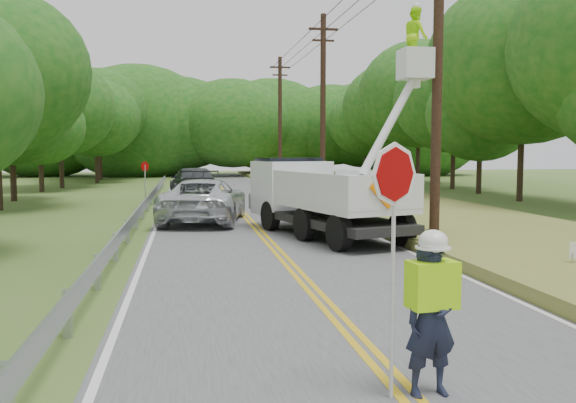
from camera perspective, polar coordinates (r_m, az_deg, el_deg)
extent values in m
plane|color=#3C5E21|center=(8.67, 6.89, -13.36)|extent=(140.00, 140.00, 0.00)
cube|color=#4A4A4D|center=(22.17, -3.49, -2.09)|extent=(7.20, 96.00, 0.02)
cube|color=gold|center=(22.16, -3.74, -2.06)|extent=(0.12, 96.00, 0.00)
cube|color=gold|center=(22.18, -3.23, -2.05)|extent=(0.12, 96.00, 0.00)
cube|color=silver|center=(22.07, -12.43, -2.19)|extent=(0.12, 96.00, 0.00)
cube|color=silver|center=(22.80, 5.17, -1.87)|extent=(0.12, 96.00, 0.00)
cube|color=#9EA2A5|center=(6.57, -25.34, -16.65)|extent=(0.12, 0.14, 0.70)
cube|color=#9EA2A5|center=(9.35, -20.33, -10.03)|extent=(0.12, 0.14, 0.70)
cube|color=#9EA2A5|center=(12.24, -17.74, -6.45)|extent=(0.12, 0.14, 0.70)
cube|color=#9EA2A5|center=(15.17, -16.16, -4.24)|extent=(0.12, 0.14, 0.70)
cube|color=#9EA2A5|center=(18.12, -15.10, -2.74)|extent=(0.12, 0.14, 0.70)
cube|color=#9EA2A5|center=(21.08, -14.34, -1.66)|extent=(0.12, 0.14, 0.70)
cube|color=#9EA2A5|center=(24.06, -13.77, -0.85)|extent=(0.12, 0.14, 0.70)
cube|color=#9EA2A5|center=(27.04, -13.32, -0.22)|extent=(0.12, 0.14, 0.70)
cube|color=#9EA2A5|center=(30.02, -12.97, 0.29)|extent=(0.12, 0.14, 0.70)
cube|color=#9EA2A5|center=(33.01, -12.67, 0.70)|extent=(0.12, 0.14, 0.70)
cube|color=#9EA2A5|center=(36.00, -12.43, 1.05)|extent=(0.12, 0.14, 0.70)
cube|color=#9EA2A5|center=(38.99, -12.22, 1.34)|extent=(0.12, 0.14, 0.70)
cube|color=#9EA2A5|center=(41.98, -12.05, 1.59)|extent=(0.12, 0.14, 0.70)
cube|color=#9EA2A5|center=(44.98, -11.89, 1.81)|extent=(0.12, 0.14, 0.70)
cube|color=#9EA2A5|center=(23.03, -13.71, -0.48)|extent=(0.05, 48.00, 0.34)
cylinder|color=black|center=(18.56, 14.09, 11.86)|extent=(0.30, 0.30, 10.00)
cylinder|color=black|center=(32.80, 3.36, 8.92)|extent=(0.30, 0.30, 10.00)
cube|color=black|center=(33.36, 3.39, 16.13)|extent=(1.60, 0.12, 0.12)
cube|color=black|center=(33.25, 3.39, 15.12)|extent=(1.20, 0.10, 0.10)
cylinder|color=black|center=(47.51, -0.77, 7.68)|extent=(0.30, 0.30, 10.00)
cube|color=black|center=(47.90, -0.77, 12.71)|extent=(1.60, 0.12, 0.12)
cube|color=black|center=(47.82, -0.77, 12.00)|extent=(1.20, 0.10, 0.10)
cylinder|color=black|center=(27.01, 5.16, 18.58)|extent=(0.03, 43.00, 0.03)
cylinder|color=black|center=(27.19, 6.66, 18.48)|extent=(0.03, 43.00, 0.03)
cylinder|color=black|center=(27.39, 8.14, 18.36)|extent=(0.03, 43.00, 0.03)
cube|color=olive|center=(23.98, 13.63, -1.35)|extent=(7.00, 96.00, 0.30)
cylinder|color=#332319|center=(34.90, -24.78, 2.23)|extent=(0.32, 0.32, 2.70)
ellipsoid|color=#144F15|center=(34.93, -24.98, 7.64)|extent=(6.29, 6.29, 5.54)
cylinder|color=#332319|center=(42.11, -22.52, 2.56)|extent=(0.32, 0.32, 2.49)
ellipsoid|color=#144F15|center=(42.12, -22.66, 6.70)|extent=(5.82, 5.82, 5.12)
cylinder|color=#332319|center=(45.69, -20.84, 3.29)|extent=(0.32, 0.32, 3.33)
ellipsoid|color=#144F15|center=(45.78, -20.99, 8.39)|extent=(7.77, 7.77, 6.84)
cylinder|color=#332319|center=(51.80, -17.81, 3.42)|extent=(0.32, 0.32, 3.12)
ellipsoid|color=#144F15|center=(51.86, -17.92, 7.63)|extent=(7.28, 7.28, 6.41)
cylinder|color=#332319|center=(57.18, -17.50, 3.82)|extent=(0.32, 0.32, 3.68)
ellipsoid|color=#144F15|center=(57.29, -17.62, 8.33)|extent=(8.59, 8.59, 7.56)
cylinder|color=#332319|center=(34.02, 21.35, 3.64)|extent=(0.32, 0.32, 4.31)
ellipsoid|color=#144F15|center=(34.34, 21.63, 12.45)|extent=(10.05, 10.05, 8.84)
cylinder|color=#332319|center=(39.03, 17.80, 2.83)|extent=(0.32, 0.32, 2.89)
ellipsoid|color=#144F15|center=(39.08, 17.94, 8.01)|extent=(6.75, 6.75, 5.94)
cylinder|color=#332319|center=(43.32, 15.49, 3.55)|extent=(0.32, 0.32, 3.61)
ellipsoid|color=#144F15|center=(43.45, 15.62, 9.38)|extent=(8.43, 8.43, 7.42)
cylinder|color=#332319|center=(49.42, 12.31, 4.08)|extent=(0.32, 0.32, 4.17)
ellipsoid|color=#144F15|center=(49.62, 12.42, 9.98)|extent=(9.73, 9.73, 8.56)
cylinder|color=#332319|center=(54.04, 9.83, 3.98)|extent=(0.32, 0.32, 3.78)
ellipsoid|color=#144F15|center=(54.17, 9.91, 8.87)|extent=(8.82, 8.82, 7.76)
cylinder|color=#332319|center=(58.01, 7.43, 3.74)|extent=(0.32, 0.32, 3.11)
ellipsoid|color=#144F15|center=(58.06, 7.47, 7.50)|extent=(7.26, 7.26, 6.39)
ellipsoid|color=#144F15|center=(67.49, -22.41, 6.92)|extent=(15.34, 11.51, 11.51)
ellipsoid|color=#144F15|center=(65.95, -18.35, 7.10)|extent=(11.76, 8.82, 8.82)
ellipsoid|color=#144F15|center=(64.54, -14.20, 7.25)|extent=(16.31, 12.23, 12.23)
ellipsoid|color=#144F15|center=(64.09, -10.32, 7.34)|extent=(13.03, 9.78, 9.78)
ellipsoid|color=#144F15|center=(62.53, -5.30, 7.46)|extent=(12.27, 9.20, 9.20)
ellipsoid|color=#144F15|center=(66.41, -1.53, 7.33)|extent=(13.61, 10.20, 10.20)
ellipsoid|color=#144F15|center=(66.83, 4.10, 7.30)|extent=(11.91, 8.93, 8.93)
ellipsoid|color=#144F15|center=(67.02, 7.56, 7.27)|extent=(12.65, 9.49, 9.49)
ellipsoid|color=#144F15|center=(66.68, 11.97, 7.22)|extent=(16.23, 12.17, 12.17)
imported|color=#191E33|center=(6.82, 13.56, -10.89)|extent=(0.66, 0.48, 1.70)
cube|color=#94DC0B|center=(6.72, 13.63, -7.72)|extent=(0.56, 0.38, 0.52)
ellipsoid|color=white|center=(6.64, 13.71, -3.72)|extent=(0.32, 0.32, 0.25)
cylinder|color=#B7B7B7|center=(6.57, 9.96, -8.37)|extent=(0.04, 0.04, 2.38)
cylinder|color=#910203|center=(6.40, 10.13, 2.58)|extent=(0.61, 0.36, 0.68)
cylinder|color=black|center=(15.97, 4.90, -3.02)|extent=(0.56, 1.03, 0.98)
cylinder|color=black|center=(17.08, 10.88, -2.57)|extent=(0.56, 1.03, 0.98)
cylinder|color=black|center=(17.76, 1.59, -2.20)|extent=(0.56, 1.03, 0.98)
cylinder|color=black|center=(18.76, 7.20, -1.85)|extent=(0.56, 1.03, 0.98)
cylinder|color=black|center=(20.06, -1.71, -1.37)|extent=(0.56, 1.03, 0.98)
cylinder|color=black|center=(20.96, 3.45, -1.11)|extent=(0.56, 1.03, 0.98)
cube|color=black|center=(18.49, 4.00, -1.70)|extent=(3.82, 6.90, 0.26)
cube|color=silver|center=(17.82, 5.13, -0.30)|extent=(3.53, 5.18, 0.23)
cube|color=silver|center=(17.23, 1.81, 1.25)|extent=(1.31, 4.56, 0.92)
cube|color=silver|center=(18.39, 8.27, 1.43)|extent=(1.31, 4.56, 0.92)
cube|color=silver|center=(15.81, 9.42, 0.86)|extent=(2.29, 0.69, 0.92)
cube|color=silver|center=(20.87, 0.31, 1.33)|extent=(2.74, 2.49, 1.85)
cube|color=black|center=(21.03, 0.07, 3.18)|extent=(2.33, 1.83, 0.77)
cube|color=silver|center=(16.82, 7.08, 1.13)|extent=(1.14, 1.14, 0.82)
cube|color=silver|center=(18.32, 12.06, 12.71)|extent=(0.87, 0.87, 0.87)
imported|color=#94DC0B|center=(18.45, 12.10, 15.21)|extent=(0.62, 0.80, 1.65)
cube|color=#FF7700|center=(15.74, 9.58, 1.40)|extent=(1.13, 0.35, 1.16)
imported|color=silver|center=(22.61, -7.99, 0.11)|extent=(3.73, 6.26, 1.63)
imported|color=#35393C|center=(33.76, -9.01, 1.75)|extent=(2.87, 6.11, 1.72)
cylinder|color=#9EA2A5|center=(28.62, -13.49, 1.41)|extent=(0.06, 0.06, 2.05)
cylinder|color=#910203|center=(28.58, -13.53, 3.27)|extent=(0.36, 0.34, 0.47)
cylinder|color=#9EA2A5|center=(14.26, 25.52, -5.48)|extent=(0.02, 0.02, 0.51)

